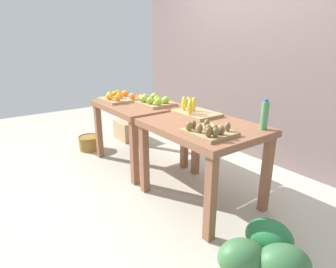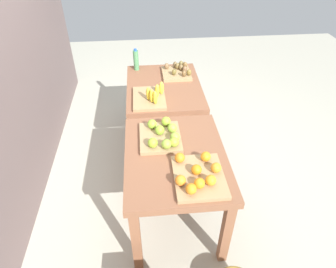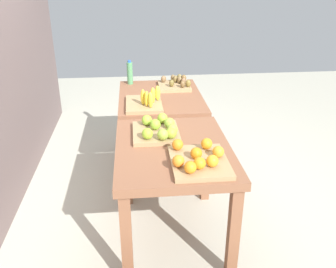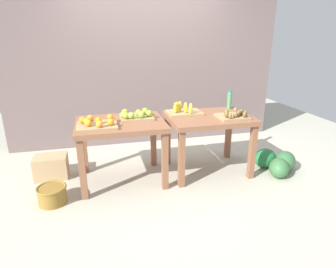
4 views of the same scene
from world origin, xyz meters
name	(u,v)px [view 2 (image 2 of 4)]	position (x,y,z in m)	size (l,w,h in m)	color
ground_plane	(169,172)	(0.00, 0.00, 0.00)	(8.00, 8.00, 0.00)	#B5B2A0
display_table_left	(175,165)	(-0.56, 0.00, 0.65)	(1.04, 0.80, 0.76)	brown
display_table_right	(164,94)	(0.56, 0.00, 0.65)	(1.04, 0.80, 0.76)	brown
orange_bin	(198,175)	(-0.83, -0.13, 0.80)	(0.44, 0.38, 0.11)	tan
apple_bin	(162,135)	(-0.36, 0.09, 0.81)	(0.41, 0.34, 0.11)	tan
banana_crate	(151,97)	(0.27, 0.16, 0.80)	(0.44, 0.32, 0.17)	tan
kiwi_bin	(178,71)	(0.81, -0.18, 0.80)	(0.36, 0.33, 0.10)	tan
water_bottle	(136,60)	(0.97, 0.29, 0.88)	(0.06, 0.06, 0.25)	#4C8C59
watermelon_pile	(176,93)	(1.45, -0.24, 0.13)	(0.62, 0.69, 0.26)	#34663A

